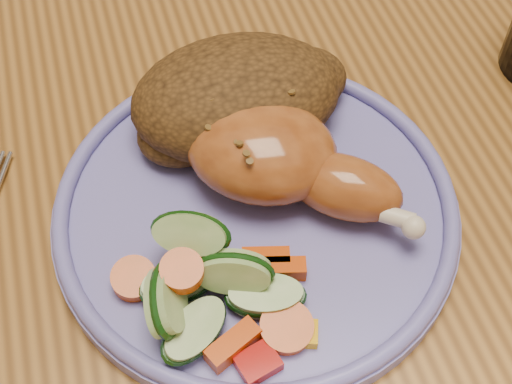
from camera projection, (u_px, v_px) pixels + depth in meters
dining_table at (319, 141)px, 0.59m from camera, size 0.90×1.40×0.75m
plate at (256, 212)px, 0.44m from camera, size 0.25×0.25×0.01m
plate_rim at (256, 202)px, 0.43m from camera, size 0.25×0.25×0.01m
chicken_leg at (281, 159)px, 0.43m from camera, size 0.14×0.14×0.05m
rice_pilaf at (240, 97)px, 0.46m from camera, size 0.15×0.10×0.06m
vegetable_pile at (211, 289)px, 0.38m from camera, size 0.11×0.11×0.05m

